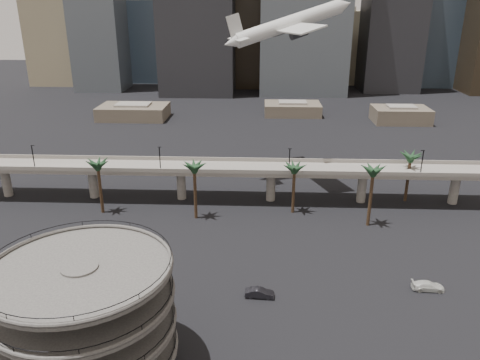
{
  "coord_description": "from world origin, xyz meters",
  "views": [
    {
      "loc": [
        8.17,
        -51.22,
        45.45
      ],
      "look_at": [
        4.66,
        28.0,
        15.39
      ],
      "focal_mm": 35.0,
      "sensor_mm": 36.0,
      "label": 1
    }
  ],
  "objects_px": {
    "car_b": "(260,293)",
    "car_a": "(143,289)",
    "parking_ramp": "(86,312)",
    "airborne_jet": "(289,24)",
    "car_c": "(428,286)",
    "overpass": "(226,171)"
  },
  "relations": [
    {
      "from": "parking_ramp",
      "to": "overpass",
      "type": "bearing_deg",
      "value": 77.57
    },
    {
      "from": "car_a",
      "to": "car_b",
      "type": "relative_size",
      "value": 0.95
    },
    {
      "from": "parking_ramp",
      "to": "car_b",
      "type": "relative_size",
      "value": 4.59
    },
    {
      "from": "car_c",
      "to": "car_b",
      "type": "bearing_deg",
      "value": 98.83
    },
    {
      "from": "airborne_jet",
      "to": "car_b",
      "type": "xyz_separation_m",
      "value": [
        -6.42,
        -58.0,
        -39.72
      ]
    },
    {
      "from": "airborne_jet",
      "to": "car_a",
      "type": "bearing_deg",
      "value": -135.28
    },
    {
      "from": "car_b",
      "to": "car_c",
      "type": "distance_m",
      "value": 28.59
    },
    {
      "from": "parking_ramp",
      "to": "car_c",
      "type": "relative_size",
      "value": 4.14
    },
    {
      "from": "airborne_jet",
      "to": "car_b",
      "type": "distance_m",
      "value": 70.58
    },
    {
      "from": "car_a",
      "to": "car_c",
      "type": "distance_m",
      "value": 48.02
    },
    {
      "from": "car_a",
      "to": "parking_ramp",
      "type": "bearing_deg",
      "value": 173.33
    },
    {
      "from": "parking_ramp",
      "to": "airborne_jet",
      "type": "bearing_deg",
      "value": 69.87
    },
    {
      "from": "overpass",
      "to": "car_a",
      "type": "relative_size",
      "value": 28.3
    },
    {
      "from": "overpass",
      "to": "car_c",
      "type": "xyz_separation_m",
      "value": [
        36.9,
        -37.52,
        -6.56
      ]
    },
    {
      "from": "car_a",
      "to": "car_c",
      "type": "height_order",
      "value": "car_a"
    },
    {
      "from": "overpass",
      "to": "car_a",
      "type": "xyz_separation_m",
      "value": [
        -11.03,
        -40.47,
        -6.56
      ]
    },
    {
      "from": "parking_ramp",
      "to": "airborne_jet",
      "type": "height_order",
      "value": "airborne_jet"
    },
    {
      "from": "car_b",
      "to": "car_c",
      "type": "relative_size",
      "value": 0.9
    },
    {
      "from": "car_b",
      "to": "car_a",
      "type": "bearing_deg",
      "value": 92.15
    },
    {
      "from": "overpass",
      "to": "car_a",
      "type": "distance_m",
      "value": 42.45
    },
    {
      "from": "parking_ramp",
      "to": "airborne_jet",
      "type": "relative_size",
      "value": 0.65
    },
    {
      "from": "car_c",
      "to": "car_a",
      "type": "bearing_deg",
      "value": 95.67
    }
  ]
}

